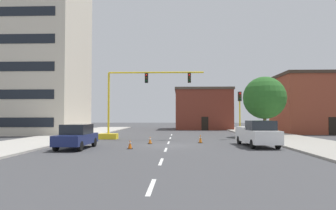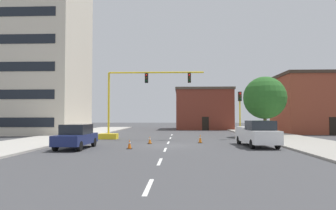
{
  "view_description": "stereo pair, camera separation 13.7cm",
  "coord_description": "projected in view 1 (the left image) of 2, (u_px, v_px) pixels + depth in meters",
  "views": [
    {
      "loc": [
        0.92,
        -24.06,
        2.34
      ],
      "look_at": [
        -0.17,
        5.97,
        3.43
      ],
      "focal_mm": 32.39,
      "sensor_mm": 36.0,
      "label": 1
    },
    {
      "loc": [
        1.05,
        -24.06,
        2.34
      ],
      "look_at": [
        -0.17,
        5.97,
        3.43
      ],
      "focal_mm": 32.39,
      "sensor_mm": 36.0,
      "label": 2
    }
  ],
  "objects": [
    {
      "name": "ground_plane",
      "position": [
        167.0,
        145.0,
        23.98
      ],
      "size": [
        160.0,
        160.0,
        0.0
      ],
      "primitive_type": "plane",
      "color": "#424244"
    },
    {
      "name": "sidewalk_left",
      "position": [
        61.0,
        137.0,
        32.39
      ],
      "size": [
        6.0,
        56.0,
        0.14
      ],
      "primitive_type": "cube",
      "color": "#B2ADA3",
      "rests_on": "ground_plane"
    },
    {
      "name": "sidewalk_right",
      "position": [
        282.0,
        138.0,
        31.55
      ],
      "size": [
        6.0,
        56.0,
        0.14
      ],
      "primitive_type": "cube",
      "color": "#9E998E",
      "rests_on": "ground_plane"
    },
    {
      "name": "lane_stripe_seg_0",
      "position": [
        151.0,
        187.0,
        10.0
      ],
      "size": [
        0.16,
        2.4,
        0.01
      ],
      "primitive_type": "cube",
      "color": "silver",
      "rests_on": "ground_plane"
    },
    {
      "name": "lane_stripe_seg_1",
      "position": [
        161.0,
        162.0,
        15.49
      ],
      "size": [
        0.16,
        2.4,
        0.01
      ],
      "primitive_type": "cube",
      "color": "silver",
      "rests_on": "ground_plane"
    },
    {
      "name": "lane_stripe_seg_2",
      "position": [
        166.0,
        150.0,
        20.98
      ],
      "size": [
        0.16,
        2.4,
        0.01
      ],
      "primitive_type": "cube",
      "color": "silver",
      "rests_on": "ground_plane"
    },
    {
      "name": "lane_stripe_seg_3",
      "position": [
        169.0,
        143.0,
        26.48
      ],
      "size": [
        0.16,
        2.4,
        0.01
      ],
      "primitive_type": "cube",
      "color": "silver",
      "rests_on": "ground_plane"
    },
    {
      "name": "lane_stripe_seg_4",
      "position": [
        170.0,
        138.0,
        31.97
      ],
      "size": [
        0.16,
        2.4,
        0.01
      ],
      "primitive_type": "cube",
      "color": "silver",
      "rests_on": "ground_plane"
    },
    {
      "name": "lane_stripe_seg_5",
      "position": [
        172.0,
        135.0,
        37.46
      ],
      "size": [
        0.16,
        2.4,
        0.01
      ],
      "primitive_type": "cube",
      "color": "silver",
      "rests_on": "ground_plane"
    },
    {
      "name": "building_tall_left",
      "position": [
        32.0,
        48.0,
        40.32
      ],
      "size": [
        13.38,
        11.1,
        22.79
      ],
      "color": "beige",
      "rests_on": "ground_plane"
    },
    {
      "name": "building_brick_center",
      "position": [
        203.0,
        109.0,
        54.16
      ],
      "size": [
        9.81,
        9.91,
        7.12
      ],
      "color": "brown",
      "rests_on": "ground_plane"
    },
    {
      "name": "building_row_right",
      "position": [
        317.0,
        104.0,
        41.55
      ],
      "size": [
        10.65,
        9.1,
        8.04
      ],
      "color": "brown",
      "rests_on": "ground_plane"
    },
    {
      "name": "traffic_signal_gantry",
      "position": [
        123.0,
        116.0,
        30.68
      ],
      "size": [
        10.55,
        1.2,
        6.83
      ],
      "color": "yellow",
      "rests_on": "ground_plane"
    },
    {
      "name": "traffic_light_pole_right",
      "position": [
        240.0,
        104.0,
        30.7
      ],
      "size": [
        0.32,
        0.47,
        4.8
      ],
      "color": "yellow",
      "rests_on": "ground_plane"
    },
    {
      "name": "tree_right_mid",
      "position": [
        265.0,
        98.0,
        33.56
      ],
      "size": [
        4.71,
        4.71,
        6.71
      ],
      "color": "brown",
      "rests_on": "ground_plane"
    },
    {
      "name": "pickup_truck_white",
      "position": [
        257.0,
        134.0,
        23.2
      ],
      "size": [
        2.33,
        5.51,
        1.99
      ],
      "color": "white",
      "rests_on": "ground_plane"
    },
    {
      "name": "sedan_navy_near_left",
      "position": [
        77.0,
        136.0,
        21.61
      ],
      "size": [
        1.94,
        4.54,
        1.74
      ],
      "color": "navy",
      "rests_on": "ground_plane"
    },
    {
      "name": "traffic_cone_roadside_a",
      "position": [
        130.0,
        144.0,
        21.47
      ],
      "size": [
        0.36,
        0.36,
        0.68
      ],
      "color": "black",
      "rests_on": "ground_plane"
    },
    {
      "name": "traffic_cone_roadside_b",
      "position": [
        200.0,
        139.0,
        26.17
      ],
      "size": [
        0.36,
        0.36,
        0.77
      ],
      "color": "black",
      "rests_on": "ground_plane"
    },
    {
      "name": "traffic_cone_roadside_c",
      "position": [
        150.0,
        140.0,
        25.37
      ],
      "size": [
        0.36,
        0.36,
        0.64
      ],
      "color": "black",
      "rests_on": "ground_plane"
    }
  ]
}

